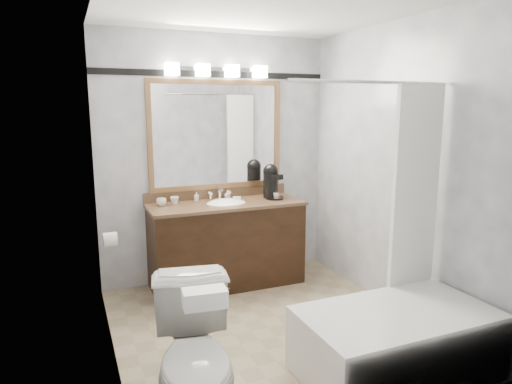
# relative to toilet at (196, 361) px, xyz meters

# --- Properties ---
(room) EXTENTS (2.42, 2.62, 2.52)m
(room) POSITION_rel_toilet_xyz_m (0.85, 0.92, 0.84)
(room) COLOR gray
(room) RESTS_ON ground
(vanity) EXTENTS (1.53, 0.58, 0.97)m
(vanity) POSITION_rel_toilet_xyz_m (0.85, 1.94, 0.03)
(vanity) COLOR black
(vanity) RESTS_ON ground
(mirror) EXTENTS (1.40, 0.04, 1.10)m
(mirror) POSITION_rel_toilet_xyz_m (0.85, 2.20, 1.09)
(mirror) COLOR #946B43
(mirror) RESTS_ON room
(vanity_light_bar) EXTENTS (1.02, 0.14, 0.12)m
(vanity_light_bar) POSITION_rel_toilet_xyz_m (0.85, 2.15, 1.73)
(vanity_light_bar) COLOR silver
(vanity_light_bar) RESTS_ON room
(accent_stripe) EXTENTS (2.40, 0.01, 0.06)m
(accent_stripe) POSITION_rel_toilet_xyz_m (0.85, 2.21, 1.69)
(accent_stripe) COLOR black
(accent_stripe) RESTS_ON room
(bathtub) EXTENTS (1.30, 0.75, 1.96)m
(bathtub) POSITION_rel_toilet_xyz_m (1.40, 0.02, -0.13)
(bathtub) COLOR white
(bathtub) RESTS_ON ground
(tp_roll) EXTENTS (0.11, 0.12, 0.12)m
(tp_roll) POSITION_rel_toilet_xyz_m (-0.29, 1.58, 0.29)
(tp_roll) COLOR white
(tp_roll) RESTS_ON room
(toilet) EXTENTS (0.59, 0.87, 0.82)m
(toilet) POSITION_rel_toilet_xyz_m (0.00, 0.00, 0.00)
(toilet) COLOR white
(toilet) RESTS_ON ground
(tissue_box) EXTENTS (0.23, 0.14, 0.09)m
(tissue_box) POSITION_rel_toilet_xyz_m (0.00, -0.20, 0.45)
(tissue_box) COLOR white
(tissue_box) RESTS_ON toilet
(coffee_maker) EXTENTS (0.19, 0.23, 0.36)m
(coffee_maker) POSITION_rel_toilet_xyz_m (1.35, 1.97, 0.63)
(coffee_maker) COLOR black
(coffee_maker) RESTS_ON vanity
(cup_left) EXTENTS (0.11, 0.11, 0.07)m
(cup_left) POSITION_rel_toilet_xyz_m (0.23, 2.05, 0.48)
(cup_left) COLOR white
(cup_left) RESTS_ON vanity
(cup_right) EXTENTS (0.09, 0.09, 0.07)m
(cup_right) POSITION_rel_toilet_xyz_m (0.36, 2.06, 0.48)
(cup_right) COLOR white
(cup_right) RESTS_ON vanity
(soap_bottle_a) EXTENTS (0.05, 0.05, 0.09)m
(soap_bottle_a) POSITION_rel_toilet_xyz_m (0.60, 2.12, 0.49)
(soap_bottle_a) COLOR white
(soap_bottle_a) RESTS_ON vanity
(soap_bottle_b) EXTENTS (0.08, 0.08, 0.08)m
(soap_bottle_b) POSITION_rel_toilet_xyz_m (0.94, 2.14, 0.48)
(soap_bottle_b) COLOR white
(soap_bottle_b) RESTS_ON vanity
(soap_bar) EXTENTS (0.09, 0.08, 0.02)m
(soap_bar) POSITION_rel_toilet_xyz_m (1.01, 2.05, 0.45)
(soap_bar) COLOR beige
(soap_bar) RESTS_ON vanity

